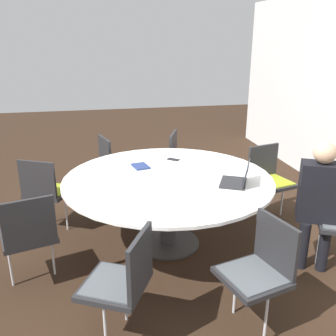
{
  "coord_description": "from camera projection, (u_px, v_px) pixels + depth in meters",
  "views": [
    {
      "loc": [
        3.41,
        -0.69,
        2.07
      ],
      "look_at": [
        0.0,
        0.0,
        0.85
      ],
      "focal_mm": 40.0,
      "sensor_mm": 36.0,
      "label": 1
    }
  ],
  "objects": [
    {
      "name": "ground_plane",
      "position": [
        168.0,
        243.0,
        3.97
      ],
      "size": [
        16.0,
        16.0,
        0.0
      ],
      "primitive_type": "plane",
      "color": "black"
    },
    {
      "name": "conference_table",
      "position": [
        168.0,
        187.0,
        3.75
      ],
      "size": [
        2.08,
        2.08,
        0.75
      ],
      "color": "#333333",
      "rests_on": "ground_plane"
    },
    {
      "name": "chair_1",
      "position": [
        269.0,
        176.0,
        4.42
      ],
      "size": [
        0.52,
        0.53,
        0.86
      ],
      "rotation": [
        0.0,
        0.0,
        4.97
      ],
      "color": "#262628",
      "rests_on": "ground_plane"
    },
    {
      "name": "chair_2",
      "position": [
        182.0,
        158.0,
        5.07
      ],
      "size": [
        0.57,
        0.56,
        0.86
      ],
      "rotation": [
        0.0,
        0.0,
        5.89
      ],
      "color": "#262628",
      "rests_on": "ground_plane"
    },
    {
      "name": "chair_3",
      "position": [
        115.0,
        162.0,
        4.9
      ],
      "size": [
        0.54,
        0.53,
        0.86
      ],
      "rotation": [
        0.0,
        0.0,
        6.57
      ],
      "color": "#262628",
      "rests_on": "ground_plane"
    },
    {
      "name": "chair_4",
      "position": [
        46.0,
        188.0,
        4.06
      ],
      "size": [
        0.57,
        0.58,
        0.86
      ],
      "rotation": [
        0.0,
        0.0,
        7.4
      ],
      "color": "#262628",
      "rests_on": "ground_plane"
    },
    {
      "name": "chair_5",
      "position": [
        29.0,
        232.0,
        3.15
      ],
      "size": [
        0.53,
        0.54,
        0.86
      ],
      "rotation": [
        0.0,
        0.0,
        8.14
      ],
      "color": "#262628",
      "rests_on": "ground_plane"
    },
    {
      "name": "chair_6",
      "position": [
        123.0,
        278.0,
        2.55
      ],
      "size": [
        0.58,
        0.57,
        0.86
      ],
      "rotation": [
        0.0,
        0.0,
        8.95
      ],
      "color": "#262628",
      "rests_on": "ground_plane"
    },
    {
      "name": "chair_7",
      "position": [
        260.0,
        266.0,
        2.67
      ],
      "size": [
        0.53,
        0.52,
        0.86
      ],
      "rotation": [
        0.0,
        0.0,
        9.68
      ],
      "color": "#262628",
      "rests_on": "ground_plane"
    },
    {
      "name": "person_0",
      "position": [
        319.0,
        196.0,
        3.38
      ],
      "size": [
        0.36,
        0.42,
        1.21
      ],
      "rotation": [
        0.0,
        0.0,
        4.26
      ],
      "color": "black",
      "rests_on": "ground_plane"
    },
    {
      "name": "laptop",
      "position": [
        238.0,
        179.0,
        3.54
      ],
      "size": [
        0.41,
        0.38,
        0.21
      ],
      "rotation": [
        0.0,
        0.0,
        -0.45
      ],
      "color": "#232326",
      "rests_on": "conference_table"
    },
    {
      "name": "spiral_notebook",
      "position": [
        141.0,
        166.0,
        4.01
      ],
      "size": [
        0.24,
        0.19,
        0.02
      ],
      "color": "navy",
      "rests_on": "conference_table"
    },
    {
      "name": "cell_phone",
      "position": [
        173.0,
        159.0,
        4.26
      ],
      "size": [
        0.14,
        0.15,
        0.01
      ],
      "color": "black",
      "rests_on": "conference_table"
    }
  ]
}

